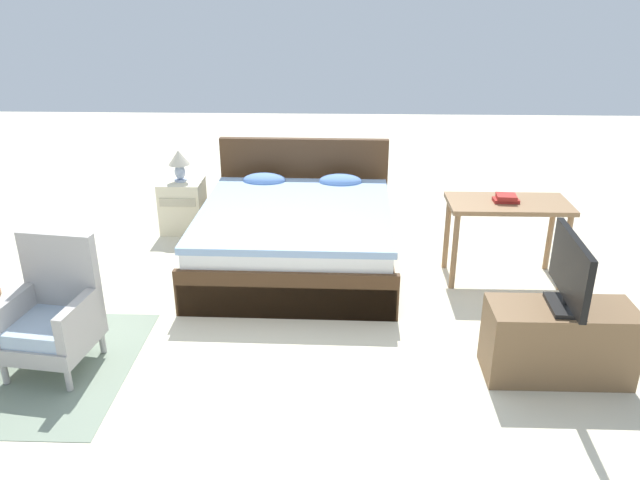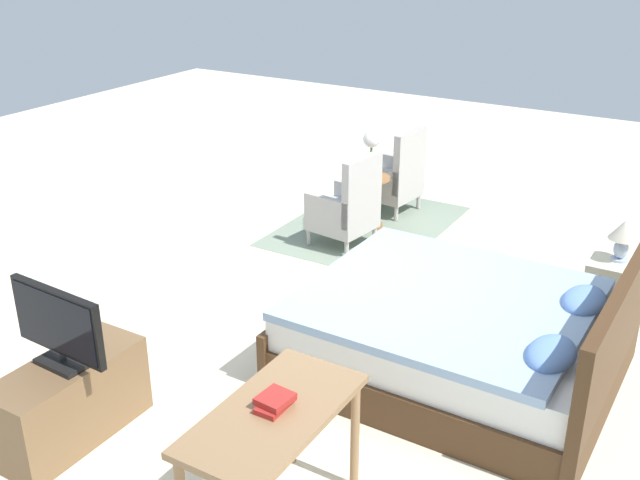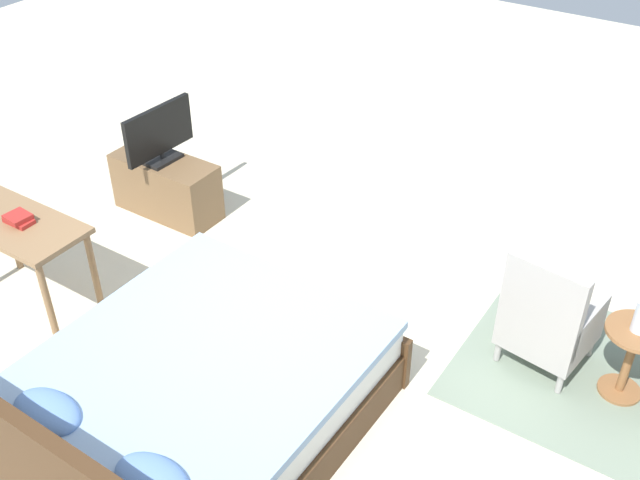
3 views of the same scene
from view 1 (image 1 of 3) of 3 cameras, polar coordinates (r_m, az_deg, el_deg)
ground_plane at (r=5.08m, az=-4.10°, el=-6.90°), size 16.00×16.00×0.00m
bed at (r=5.88m, az=-2.11°, el=0.71°), size 1.81×2.14×0.96m
armchair_by_window_right at (r=4.67m, az=-23.21°, el=-6.38°), size 0.61×0.61×0.92m
nightstand at (r=6.80m, az=-12.42°, el=3.08°), size 0.44×0.41×0.55m
table_lamp at (r=6.65m, az=-12.77°, el=7.04°), size 0.22×0.22×0.33m
tv_stand at (r=4.54m, az=20.93°, el=-8.66°), size 0.96×0.40×0.52m
tv_flatscreen at (r=4.31m, az=21.92°, el=-2.78°), size 0.22×0.72×0.50m
vanity_desk at (r=5.67m, az=16.77°, el=2.34°), size 1.04×0.52×0.73m
book_stack at (r=5.60m, az=16.65°, el=3.67°), size 0.22×0.16×0.07m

